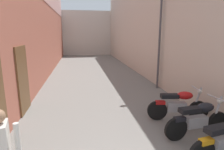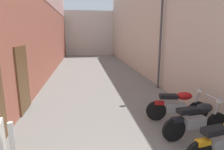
{
  "view_description": "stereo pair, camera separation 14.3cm",
  "coord_description": "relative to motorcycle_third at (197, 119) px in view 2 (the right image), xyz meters",
  "views": [
    {
      "loc": [
        -0.97,
        -0.86,
        2.59
      ],
      "look_at": [
        0.29,
        6.45,
        0.96
      ],
      "focal_mm": 30.38,
      "sensor_mm": 36.0,
      "label": 1
    },
    {
      "loc": [
        -0.83,
        -0.89,
        2.59
      ],
      "look_at": [
        0.29,
        6.45,
        0.96
      ],
      "focal_mm": 30.38,
      "sensor_mm": 36.0,
      "label": 2
    }
  ],
  "objects": [
    {
      "name": "building_far_end",
      "position": [
        -1.92,
        20.28,
        2.11
      ],
      "size": [
        8.72,
        2.0,
        5.22
      ],
      "primitive_type": "cube",
      "color": "beige",
      "rests_on": "ground"
    },
    {
      "name": "motorcycle_fourth",
      "position": [
        -0.0,
        0.99,
        0.0
      ],
      "size": [
        1.84,
        0.58,
        1.04
      ],
      "color": "black",
      "rests_on": "ground"
    },
    {
      "name": "motorcycle_third",
      "position": [
        0.0,
        0.0,
        0.0
      ],
      "size": [
        1.85,
        0.58,
        1.04
      ],
      "color": "black",
      "rests_on": "ground"
    },
    {
      "name": "ground_plane",
      "position": [
        -1.92,
        6.08,
        -0.5
      ],
      "size": [
        38.39,
        38.39,
        0.0
      ],
      "primitive_type": "plane",
      "color": "slate"
    },
    {
      "name": "building_right",
      "position": [
        1.14,
        8.08,
        2.9
      ],
      "size": [
        0.45,
        22.39,
        6.8
      ],
      "color": "beige",
      "rests_on": "ground"
    },
    {
      "name": "street_lamp",
      "position": [
        0.7,
        4.43,
        2.36
      ],
      "size": [
        0.79,
        0.18,
        4.93
      ],
      "color": "#47474C",
      "rests_on": "ground"
    },
    {
      "name": "building_left",
      "position": [
        -4.97,
        8.04,
        3.48
      ],
      "size": [
        0.45,
        22.39,
        7.89
      ],
      "color": "#B76651",
      "rests_on": "ground"
    }
  ]
}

